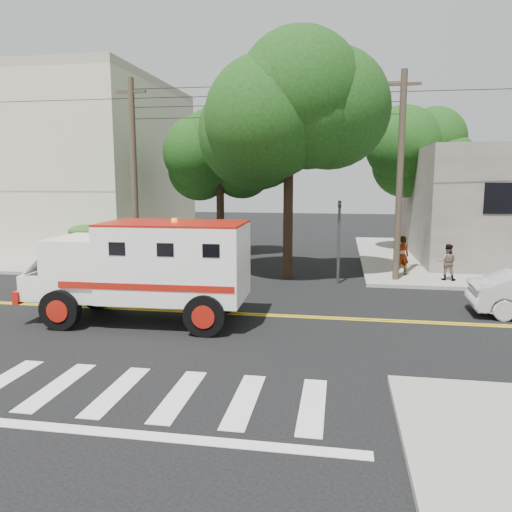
# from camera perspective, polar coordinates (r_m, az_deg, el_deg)

# --- Properties ---
(ground) EXTENTS (100.00, 100.00, 0.00)m
(ground) POSITION_cam_1_polar(r_m,az_deg,el_deg) (17.09, -3.78, -6.54)
(ground) COLOR black
(ground) RESTS_ON ground
(sidewalk_nw) EXTENTS (17.00, 17.00, 0.15)m
(sidewalk_nw) POSITION_cam_1_polar(r_m,az_deg,el_deg) (34.53, -20.61, 0.88)
(sidewalk_nw) COLOR gray
(sidewalk_nw) RESTS_ON ground
(building_left) EXTENTS (16.00, 14.00, 10.00)m
(building_left) POSITION_cam_1_polar(r_m,az_deg,el_deg) (36.57, -22.60, 9.16)
(building_left) COLOR beige
(building_left) RESTS_ON sidewalk_nw
(utility_pole_left) EXTENTS (0.28, 0.28, 9.00)m
(utility_pole_left) POSITION_cam_1_polar(r_m,az_deg,el_deg) (23.97, -13.74, 8.53)
(utility_pole_left) COLOR #382D23
(utility_pole_left) RESTS_ON ground
(utility_pole_right) EXTENTS (0.28, 0.28, 9.00)m
(utility_pole_right) POSITION_cam_1_polar(r_m,az_deg,el_deg) (22.35, 16.11, 8.44)
(utility_pole_right) COLOR #382D23
(utility_pole_right) RESTS_ON ground
(tree_main) EXTENTS (6.08, 5.70, 9.85)m
(tree_main) POSITION_cam_1_polar(r_m,az_deg,el_deg) (22.47, 4.87, 15.65)
(tree_main) COLOR black
(tree_main) RESTS_ON ground
(tree_left) EXTENTS (4.48, 4.20, 7.70)m
(tree_left) POSITION_cam_1_polar(r_m,az_deg,el_deg) (28.59, -3.63, 11.24)
(tree_left) COLOR black
(tree_left) RESTS_ON ground
(tree_right) EXTENTS (4.80, 4.50, 8.20)m
(tree_right) POSITION_cam_1_polar(r_m,az_deg,el_deg) (32.21, 18.93, 11.17)
(tree_right) COLOR black
(tree_right) RESTS_ON ground
(traffic_signal) EXTENTS (0.15, 0.18, 3.60)m
(traffic_signal) POSITION_cam_1_polar(r_m,az_deg,el_deg) (21.74, 9.46, 2.65)
(traffic_signal) COLOR #3F3F42
(traffic_signal) RESTS_ON ground
(accessibility_sign) EXTENTS (0.45, 0.10, 2.02)m
(accessibility_sign) POSITION_cam_1_polar(r_m,az_deg,el_deg) (24.57, -14.60, 1.17)
(accessibility_sign) COLOR #3F3F42
(accessibility_sign) RESTS_ON ground
(palm_planter) EXTENTS (3.52, 2.63, 2.36)m
(palm_planter) POSITION_cam_1_polar(r_m,az_deg,el_deg) (25.47, -16.75, 1.98)
(palm_planter) COLOR #1E3314
(palm_planter) RESTS_ON sidewalk_nw
(armored_truck) EXTENTS (7.09, 3.01, 3.19)m
(armored_truck) POSITION_cam_1_polar(r_m,az_deg,el_deg) (16.11, -12.27, -1.04)
(armored_truck) COLOR white
(armored_truck) RESTS_ON ground
(pedestrian_a) EXTENTS (0.73, 0.54, 1.82)m
(pedestrian_a) POSITION_cam_1_polar(r_m,az_deg,el_deg) (23.61, 16.31, 0.04)
(pedestrian_a) COLOR gray
(pedestrian_a) RESTS_ON sidewalk_ne
(pedestrian_b) EXTENTS (0.88, 0.75, 1.58)m
(pedestrian_b) POSITION_cam_1_polar(r_m,az_deg,el_deg) (23.17, 21.03, -0.65)
(pedestrian_b) COLOR gray
(pedestrian_b) RESTS_ON sidewalk_ne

